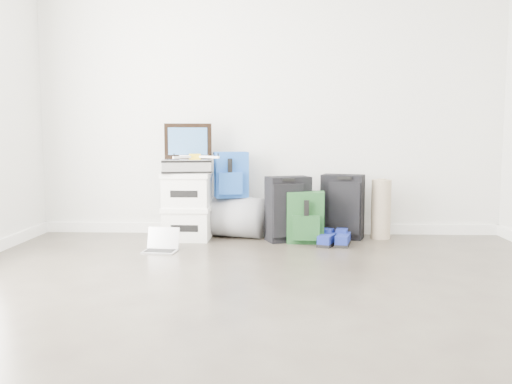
{
  "coord_description": "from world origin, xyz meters",
  "views": [
    {
      "loc": [
        0.08,
        -2.81,
        0.97
      ],
      "look_at": [
        -0.1,
        1.9,
        0.47
      ],
      "focal_mm": 38.0,
      "sensor_mm": 36.0,
      "label": 1
    }
  ],
  "objects_px": {
    "duffel_bag": "(232,217)",
    "large_suitcase": "(288,209)",
    "laptop": "(161,246)",
    "carry_on": "(343,207)",
    "boxes_stack": "(187,206)",
    "briefcase": "(187,166)"
  },
  "relations": [
    {
      "from": "duffel_bag",
      "to": "large_suitcase",
      "type": "bearing_deg",
      "value": -2.28
    },
    {
      "from": "laptop",
      "to": "carry_on",
      "type": "bearing_deg",
      "value": 28.9
    },
    {
      "from": "large_suitcase",
      "to": "laptop",
      "type": "relative_size",
      "value": 2.02
    },
    {
      "from": "boxes_stack",
      "to": "large_suitcase",
      "type": "xyz_separation_m",
      "value": [
        0.93,
        -0.02,
        -0.02
      ]
    },
    {
      "from": "boxes_stack",
      "to": "carry_on",
      "type": "distance_m",
      "value": 1.46
    },
    {
      "from": "duffel_bag",
      "to": "laptop",
      "type": "distance_m",
      "value": 0.88
    },
    {
      "from": "large_suitcase",
      "to": "briefcase",
      "type": "bearing_deg",
      "value": 158.05
    },
    {
      "from": "briefcase",
      "to": "duffel_bag",
      "type": "relative_size",
      "value": 0.71
    },
    {
      "from": "boxes_stack",
      "to": "large_suitcase",
      "type": "relative_size",
      "value": 1.05
    },
    {
      "from": "carry_on",
      "to": "laptop",
      "type": "relative_size",
      "value": 2.04
    },
    {
      "from": "briefcase",
      "to": "laptop",
      "type": "distance_m",
      "value": 0.83
    },
    {
      "from": "boxes_stack",
      "to": "duffel_bag",
      "type": "bearing_deg",
      "value": 24.88
    },
    {
      "from": "large_suitcase",
      "to": "carry_on",
      "type": "distance_m",
      "value": 0.54
    },
    {
      "from": "duffel_bag",
      "to": "large_suitcase",
      "type": "relative_size",
      "value": 1.04
    },
    {
      "from": "briefcase",
      "to": "duffel_bag",
      "type": "distance_m",
      "value": 0.66
    },
    {
      "from": "boxes_stack",
      "to": "briefcase",
      "type": "xyz_separation_m",
      "value": [
        0.0,
        0.0,
        0.37
      ]
    },
    {
      "from": "boxes_stack",
      "to": "carry_on",
      "type": "height_order",
      "value": "boxes_stack"
    },
    {
      "from": "carry_on",
      "to": "laptop",
      "type": "height_order",
      "value": "carry_on"
    },
    {
      "from": "boxes_stack",
      "to": "duffel_bag",
      "type": "relative_size",
      "value": 1.01
    },
    {
      "from": "boxes_stack",
      "to": "briefcase",
      "type": "distance_m",
      "value": 0.37
    },
    {
      "from": "boxes_stack",
      "to": "large_suitcase",
      "type": "bearing_deg",
      "value": -0.23
    },
    {
      "from": "large_suitcase",
      "to": "carry_on",
      "type": "bearing_deg",
      "value": -3.52
    }
  ]
}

